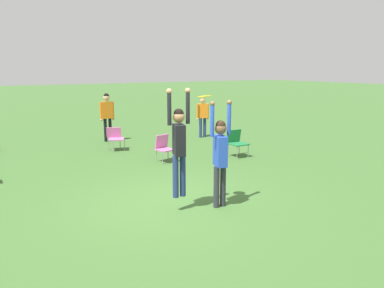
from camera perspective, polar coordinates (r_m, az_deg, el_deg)
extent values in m
plane|color=#3D662D|center=(8.08, -2.58, -9.02)|extent=(120.00, 120.00, 0.00)
cylinder|color=navy|center=(7.44, -2.51, -4.98)|extent=(0.12, 0.12, 0.86)
cylinder|color=navy|center=(7.52, -1.43, -4.80)|extent=(0.12, 0.12, 0.86)
cube|color=black|center=(7.31, -2.01, 0.64)|extent=(0.30, 0.41, 0.61)
sphere|color=#9E704C|center=(7.24, -2.03, 4.14)|extent=(0.23, 0.23, 0.23)
sphere|color=black|center=(7.23, -2.04, 4.65)|extent=(0.20, 0.20, 0.20)
cylinder|color=black|center=(7.12, -3.48, 5.44)|extent=(0.08, 0.08, 0.65)
sphere|color=#9E704C|center=(7.09, -3.51, 8.03)|extent=(0.10, 0.10, 0.10)
cylinder|color=black|center=(7.32, -0.64, 5.63)|extent=(0.08, 0.08, 0.65)
sphere|color=#9E704C|center=(7.29, -0.65, 8.15)|extent=(0.10, 0.10, 0.10)
cylinder|color=#2D2D38|center=(7.74, 3.75, -6.55)|extent=(0.12, 0.12, 0.88)
cylinder|color=#2D2D38|center=(7.83, 4.74, -6.34)|extent=(0.12, 0.12, 0.88)
cube|color=blue|center=(7.59, 4.33, -1.06)|extent=(0.30, 0.41, 0.62)
sphere|color=brown|center=(7.50, 4.38, 2.36)|extent=(0.24, 0.24, 0.24)
sphere|color=black|center=(7.49, 4.39, 2.85)|extent=(0.20, 0.20, 0.20)
cylinder|color=blue|center=(7.36, 3.10, 3.61)|extent=(0.08, 0.08, 0.66)
sphere|color=brown|center=(7.32, 3.12, 6.16)|extent=(0.10, 0.10, 0.10)
cylinder|color=blue|center=(7.60, 5.67, 3.83)|extent=(0.08, 0.08, 0.66)
sphere|color=brown|center=(7.56, 5.72, 6.30)|extent=(0.10, 0.10, 0.10)
cylinder|color=yellow|center=(7.41, 1.95, 7.27)|extent=(0.27, 0.27, 0.06)
cylinder|color=gray|center=(11.87, 6.87, -1.26)|extent=(0.02, 0.02, 0.44)
cylinder|color=gray|center=(12.16, 8.56, -1.01)|extent=(0.02, 0.02, 0.44)
cylinder|color=gray|center=(12.22, 5.54, -0.86)|extent=(0.02, 0.02, 0.44)
cylinder|color=gray|center=(12.50, 7.21, -0.62)|extent=(0.02, 0.02, 0.44)
cube|color=#1E753D|center=(12.15, 7.07, 0.00)|extent=(0.55, 0.55, 0.04)
cube|color=#1E753D|center=(12.30, 6.36, 1.24)|extent=(0.54, 0.12, 0.42)
cylinder|color=gray|center=(11.22, -4.51, -2.08)|extent=(0.02, 0.02, 0.40)
cylinder|color=gray|center=(11.40, -2.71, -1.84)|extent=(0.02, 0.02, 0.40)
cylinder|color=gray|center=(11.57, -5.43, -1.68)|extent=(0.02, 0.02, 0.40)
cylinder|color=gray|center=(11.75, -3.67, -1.45)|extent=(0.02, 0.02, 0.40)
cube|color=#C666A3|center=(11.44, -4.10, -0.86)|extent=(0.57, 0.57, 0.04)
cube|color=#C666A3|center=(11.58, -4.62, 0.43)|extent=(0.49, 0.21, 0.42)
cylinder|color=gray|center=(13.04, -11.97, -0.33)|extent=(0.02, 0.02, 0.42)
cylinder|color=gray|center=(13.19, -10.22, -0.13)|extent=(0.02, 0.02, 0.42)
cylinder|color=gray|center=(13.44, -12.60, -0.01)|extent=(0.02, 0.02, 0.42)
cylinder|color=gray|center=(13.58, -10.89, 0.18)|extent=(0.02, 0.02, 0.42)
cube|color=#C666A3|center=(13.27, -11.45, 0.75)|extent=(0.65, 0.65, 0.04)
cube|color=#C666A3|center=(13.46, -11.84, 1.74)|extent=(0.51, 0.28, 0.37)
cylinder|color=black|center=(14.97, -13.05, 2.09)|extent=(0.12, 0.12, 0.91)
cylinder|color=black|center=(15.03, -12.34, 2.16)|extent=(0.12, 0.12, 0.91)
cube|color=orange|center=(14.89, -12.83, 5.07)|extent=(0.45, 0.25, 0.64)
sphere|color=tan|center=(14.85, -12.91, 6.89)|extent=(0.25, 0.25, 0.25)
sphere|color=black|center=(14.85, -12.92, 7.15)|extent=(0.21, 0.21, 0.21)
cylinder|color=orange|center=(14.82, -13.71, 4.92)|extent=(0.08, 0.08, 0.68)
sphere|color=tan|center=(14.86, -13.64, 3.62)|extent=(0.10, 0.10, 0.10)
cylinder|color=orange|center=(14.98, -11.95, 5.07)|extent=(0.08, 0.08, 0.68)
sphere|color=tan|center=(15.02, -11.90, 3.78)|extent=(0.10, 0.10, 0.10)
cylinder|color=navy|center=(15.45, 1.32, 2.50)|extent=(0.12, 0.12, 0.81)
cylinder|color=navy|center=(15.57, 1.95, 2.56)|extent=(0.12, 0.12, 0.81)
cube|color=orange|center=(15.42, 1.65, 5.08)|extent=(0.49, 0.42, 0.58)
sphere|color=tan|center=(15.37, 1.66, 6.66)|extent=(0.22, 0.22, 0.22)
sphere|color=olive|center=(15.37, 1.66, 6.88)|extent=(0.19, 0.19, 0.19)
cylinder|color=orange|center=(15.28, 0.86, 4.96)|extent=(0.08, 0.08, 0.61)
sphere|color=tan|center=(15.32, 0.85, 3.83)|extent=(0.10, 0.10, 0.10)
cylinder|color=orange|center=(15.56, 2.42, 5.07)|extent=(0.08, 0.08, 0.61)
sphere|color=tan|center=(15.59, 2.41, 3.96)|extent=(0.10, 0.10, 0.10)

